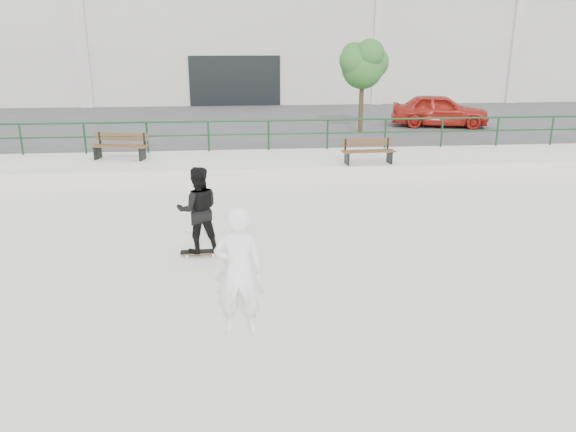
{
  "coord_description": "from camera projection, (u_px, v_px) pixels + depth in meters",
  "views": [
    {
      "loc": [
        -0.18,
        -7.91,
        4.14
      ],
      "look_at": [
        0.79,
        2.0,
        0.96
      ],
      "focal_mm": 35.0,
      "sensor_mm": 36.0,
      "label": 1
    }
  ],
  "objects": [
    {
      "name": "ground",
      "position": [
        250.0,
        315.0,
        8.78
      ],
      "size": [
        120.0,
        120.0,
        0.0
      ],
      "primitive_type": "plane",
      "color": "silver",
      "rests_on": "ground"
    },
    {
      "name": "ledge",
      "position": [
        240.0,
        166.0,
        17.71
      ],
      "size": [
        30.0,
        3.0,
        0.5
      ],
      "primitive_type": "cube",
      "color": "beige",
      "rests_on": "ground"
    },
    {
      "name": "parking_strip",
      "position": [
        237.0,
        126.0,
        25.77
      ],
      "size": [
        60.0,
        14.0,
        0.5
      ],
      "primitive_type": "cube",
      "color": "#3C3C3C",
      "rests_on": "ground"
    },
    {
      "name": "railing",
      "position": [
        238.0,
        129.0,
        18.64
      ],
      "size": [
        28.0,
        0.06,
        1.03
      ],
      "color": "#163E20",
      "rests_on": "ledge"
    },
    {
      "name": "commercial_building",
      "position": [
        233.0,
        31.0,
        37.72
      ],
      "size": [
        44.2,
        16.33,
        8.0
      ],
      "color": "beige",
      "rests_on": "ground"
    },
    {
      "name": "bench_left",
      "position": [
        120.0,
        146.0,
        17.49
      ],
      "size": [
        1.81,
        0.86,
        0.8
      ],
      "rotation": [
        0.0,
        0.0,
        -0.21
      ],
      "color": "#54311C",
      "rests_on": "ledge"
    },
    {
      "name": "bench_right",
      "position": [
        368.0,
        151.0,
        16.89
      ],
      "size": [
        1.62,
        0.55,
        0.73
      ],
      "rotation": [
        0.0,
        0.0,
        0.05
      ],
      "color": "#54311C",
      "rests_on": "ledge"
    },
    {
      "name": "tree",
      "position": [
        363.0,
        63.0,
        21.61
      ],
      "size": [
        2.03,
        1.8,
        3.61
      ],
      "color": "#4C3B26",
      "rests_on": "parking_strip"
    },
    {
      "name": "red_car",
      "position": [
        440.0,
        110.0,
        23.83
      ],
      "size": [
        4.3,
        2.53,
        1.37
      ],
      "primitive_type": "imported",
      "rotation": [
        0.0,
        0.0,
        1.33
      ],
      "color": "#A51D14",
      "rests_on": "parking_strip"
    },
    {
      "name": "skateboard",
      "position": [
        200.0,
        252.0,
        11.14
      ],
      "size": [
        0.79,
        0.23,
        0.09
      ],
      "rotation": [
        0.0,
        0.0,
        0.03
      ],
      "color": "black",
      "rests_on": "ground"
    },
    {
      "name": "standing_skater",
      "position": [
        198.0,
        210.0,
        10.87
      ],
      "size": [
        0.9,
        0.75,
        1.71
      ],
      "primitive_type": "imported",
      "rotation": [
        0.0,
        0.0,
        3.27
      ],
      "color": "black",
      "rests_on": "skateboard"
    },
    {
      "name": "seated_skater",
      "position": [
        239.0,
        271.0,
        7.99
      ],
      "size": [
        0.73,
        0.51,
        1.92
      ],
      "primitive_type": "imported",
      "rotation": [
        0.0,
        0.0,
        3.07
      ],
      "color": "white",
      "rests_on": "ground"
    }
  ]
}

